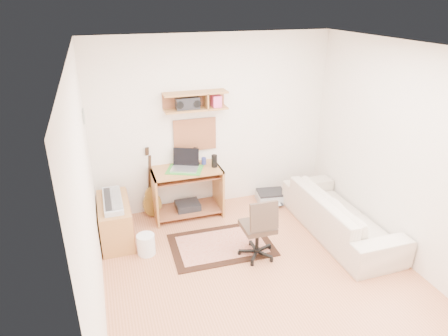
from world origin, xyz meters
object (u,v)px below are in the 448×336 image
object	(u,v)px
sofa	(341,208)
cabinet	(115,221)
task_chair	(258,226)
printer	(271,197)
desk	(187,192)

from	to	relation	value
sofa	cabinet	bearing A→B (deg)	74.78
task_chair	cabinet	bearing A→B (deg)	150.87
cabinet	printer	bearing A→B (deg)	7.56
desk	task_chair	bearing A→B (deg)	-65.18
task_chair	sofa	bearing A→B (deg)	7.18
desk	printer	distance (m)	1.39
desk	printer	world-z (taller)	desk
task_chair	desk	bearing A→B (deg)	115.44
printer	task_chair	bearing A→B (deg)	-112.58
task_chair	printer	size ratio (longest dim) A/B	1.96
desk	cabinet	distance (m)	1.13
sofa	printer	bearing A→B (deg)	24.85
printer	sofa	size ratio (longest dim) A/B	0.22
cabinet	sofa	xyz separation A→B (m)	(2.96, -0.81, 0.12)
desk	cabinet	world-z (taller)	desk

